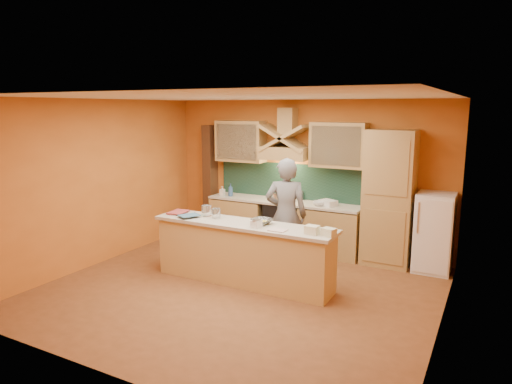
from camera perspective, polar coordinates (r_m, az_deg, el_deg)
The scene contains 36 objects.
floor at distance 6.90m, azimuth -2.09°, elevation -12.13°, with size 5.50×5.00×0.01m, color brown.
ceiling at distance 6.37m, azimuth -2.27°, elevation 11.81°, with size 5.50×5.00×0.01m, color white.
wall_back at distance 8.71m, azimuth 6.12°, elevation 2.17°, with size 5.50×0.02×2.80m, color #C66D26.
wall_front at distance 4.57m, azimuth -18.23°, elevation -6.00°, with size 5.50×0.02×2.80m, color #C66D26.
wall_left at distance 8.20m, azimuth -19.03°, elevation 1.13°, with size 0.02×5.00×2.80m, color #C66D26.
wall_right at distance 5.66m, azimuth 22.70°, elevation -3.14°, with size 0.02×5.00×2.80m, color #C66D26.
base_cabinet_left at distance 9.17m, azimuth -1.98°, elevation -3.53°, with size 1.10×0.60×0.86m, color tan.
base_cabinet_right at distance 8.41m, azimuth 9.34°, elevation -4.96°, with size 1.10×0.60×0.86m, color tan.
counter_top at distance 8.64m, azimuth 3.46°, elevation -1.22°, with size 3.00×0.62×0.04m, color beige.
stove at distance 8.74m, azimuth 3.43°, elevation -4.11°, with size 0.60×0.58×0.90m, color black.
backsplash at distance 8.83m, azimuth 4.26°, elevation 1.33°, with size 3.00×0.03×0.70m, color #173227.
range_hood at distance 8.55m, azimuth 3.67°, elevation 4.89°, with size 0.92×0.50×0.24m, color tan.
hood_chimney at distance 8.60m, azimuth 4.00°, elevation 8.79°, with size 0.30×0.30×0.50m, color tan.
upper_cabinet_left at distance 9.05m, azimuth -1.92°, elevation 6.36°, with size 1.00×0.35×0.80m, color tan.
upper_cabinet_right at distance 8.24m, azimuth 10.28°, elevation 5.79°, with size 1.00×0.35×0.80m, color tan.
pantry_column at distance 8.00m, azimuth 16.29°, elevation -0.76°, with size 0.80×0.60×2.30m, color tan.
fridge at distance 8.00m, azimuth 21.38°, elevation -4.75°, with size 0.58×0.60×1.30m, color white.
trim_column_left at distance 9.57m, azimuth -5.72°, elevation 1.41°, with size 0.20×0.30×2.30m, color #472816.
island_body at distance 7.03m, azimuth -1.59°, elevation -7.85°, with size 2.80×0.55×0.88m, color tan.
island_top at distance 6.90m, azimuth -1.61°, elevation -4.06°, with size 2.90×0.62×0.05m, color beige.
person at distance 7.43m, azimuth 3.77°, elevation -2.90°, with size 0.68×0.45×1.87m, color slate.
pot_large at distance 8.60m, azimuth 2.85°, elevation -0.71°, with size 0.25×0.25×0.16m, color silver.
pot_small at distance 8.60m, azimuth 4.15°, elevation -0.86°, with size 0.18×0.18×0.13m, color #BCBBC3.
soap_bottle_a at distance 9.14m, azimuth -4.23°, elevation 0.15°, with size 0.08×0.09×0.19m, color silver.
soap_bottle_b at distance 9.05m, azimuth -3.20°, elevation 0.26°, with size 0.10×0.10×0.25m, color #2F4F82.
bowl_back at distance 8.28m, azimuth 7.92°, elevation -1.41°, with size 0.24×0.24×0.08m, color silver.
dish_rack at distance 8.28m, azimuth 8.99°, elevation -1.35°, with size 0.28×0.22×0.10m, color silver.
book_lower at distance 7.67m, azimuth -10.51°, elevation -2.43°, with size 0.26×0.35×0.03m, color #A13939.
book_upper at distance 7.37m, azimuth -8.76°, elevation -2.76°, with size 0.23×0.31×0.02m, color #3C6685.
jar_large at distance 7.34m, azimuth -6.19°, elevation -2.33°, with size 0.16×0.16×0.17m, color white.
jar_small at distance 7.18m, azimuth -4.98°, elevation -2.67°, with size 0.13×0.13×0.16m, color silver.
kitchen_scale at distance 6.60m, azimuth 0.04°, elevation -4.04°, with size 0.13×0.13×0.11m, color white.
mixing_bowl at distance 6.81m, azimuth 0.76°, elevation -3.69°, with size 0.31×0.31×0.08m, color silver.
cloth at distance 6.46m, azimuth 2.74°, elevation -4.78°, with size 0.24×0.18×0.02m, color #C3A9A1.
grocery_bag_a at distance 6.32m, azimuth 7.02°, elevation -4.71°, with size 0.18×0.14×0.12m, color beige.
grocery_bag_b at distance 6.26m, azimuth 9.10°, elevation -4.97°, with size 0.18×0.14×0.11m, color beige.
Camera 1 is at (3.21, -5.50, 2.66)m, focal length 32.00 mm.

